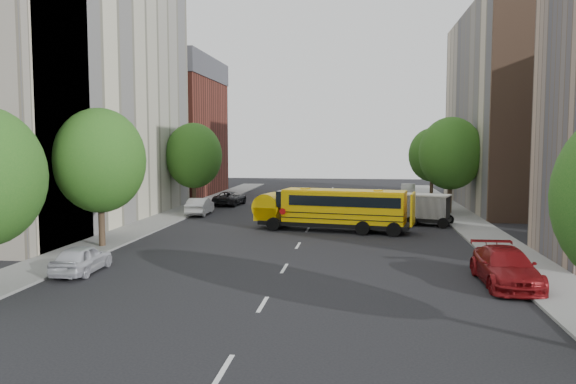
% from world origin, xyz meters
% --- Properties ---
extents(ground, '(120.00, 120.00, 0.00)m').
position_xyz_m(ground, '(0.00, 0.00, 0.00)').
color(ground, black).
rests_on(ground, ground).
extents(sidewalk_left, '(3.00, 80.00, 0.12)m').
position_xyz_m(sidewalk_left, '(-11.50, 5.00, 0.06)').
color(sidewalk_left, slate).
rests_on(sidewalk_left, ground).
extents(sidewalk_right, '(3.00, 80.00, 0.12)m').
position_xyz_m(sidewalk_right, '(11.50, 5.00, 0.06)').
color(sidewalk_right, slate).
rests_on(sidewalk_right, ground).
extents(lane_markings, '(0.15, 64.00, 0.01)m').
position_xyz_m(lane_markings, '(0.00, 10.00, 0.01)').
color(lane_markings, silver).
rests_on(lane_markings, ground).
extents(building_left_cream, '(10.00, 26.00, 20.00)m').
position_xyz_m(building_left_cream, '(-18.00, 6.00, 10.00)').
color(building_left_cream, beige).
rests_on(building_left_cream, ground).
extents(building_left_redbrick, '(10.00, 15.00, 13.00)m').
position_xyz_m(building_left_redbrick, '(-18.00, 28.00, 6.50)').
color(building_left_redbrick, maroon).
rests_on(building_left_redbrick, ground).
extents(building_right_far, '(10.00, 22.00, 18.00)m').
position_xyz_m(building_right_far, '(18.00, 20.00, 9.00)').
color(building_right_far, beige).
rests_on(building_right_far, ground).
extents(building_right_sidewall, '(10.10, 0.30, 18.00)m').
position_xyz_m(building_right_sidewall, '(18.00, 9.00, 9.00)').
color(building_right_sidewall, brown).
rests_on(building_right_sidewall, ground).
extents(street_tree_1, '(5.12, 5.12, 7.90)m').
position_xyz_m(street_tree_1, '(-11.00, -4.00, 4.95)').
color(street_tree_1, '#38281C').
rests_on(street_tree_1, ground).
extents(street_tree_2, '(4.99, 4.99, 7.71)m').
position_xyz_m(street_tree_2, '(-11.00, 14.00, 4.83)').
color(street_tree_2, '#38281C').
rests_on(street_tree_2, ground).
extents(street_tree_4, '(5.25, 5.25, 8.10)m').
position_xyz_m(street_tree_4, '(11.00, 14.00, 5.08)').
color(street_tree_4, '#38281C').
rests_on(street_tree_4, ground).
extents(street_tree_5, '(4.86, 4.86, 7.51)m').
position_xyz_m(street_tree_5, '(11.00, 26.00, 4.70)').
color(street_tree_5, '#38281C').
rests_on(street_tree_5, ground).
extents(school_bus, '(10.42, 4.11, 2.87)m').
position_xyz_m(school_bus, '(1.69, 3.82, 1.60)').
color(school_bus, black).
rests_on(school_bus, ground).
extents(safari_truck, '(5.59, 3.47, 2.26)m').
position_xyz_m(safari_truck, '(7.44, 7.52, 1.20)').
color(safari_truck, black).
rests_on(safari_truck, ground).
extents(parked_car_0, '(1.69, 3.95, 1.33)m').
position_xyz_m(parked_car_0, '(-9.06, -10.10, 0.66)').
color(parked_car_0, silver).
rests_on(parked_car_0, ground).
extents(parked_car_1, '(1.68, 4.39, 1.43)m').
position_xyz_m(parked_car_1, '(-9.60, 10.91, 0.71)').
color(parked_car_1, silver).
rests_on(parked_car_1, ground).
extents(parked_car_2, '(2.66, 4.95, 1.32)m').
position_xyz_m(parked_car_2, '(-8.80, 18.41, 0.66)').
color(parked_car_2, black).
rests_on(parked_car_2, ground).
extents(parked_car_3, '(2.25, 5.33, 1.53)m').
position_xyz_m(parked_car_3, '(9.60, -9.91, 0.77)').
color(parked_car_3, maroon).
rests_on(parked_car_3, ground).
extents(parked_car_4, '(2.08, 4.50, 1.49)m').
position_xyz_m(parked_car_4, '(9.60, 13.42, 0.75)').
color(parked_car_4, '#303D54').
rests_on(parked_car_4, ground).
extents(parked_car_5, '(1.91, 4.48, 1.44)m').
position_xyz_m(parked_car_5, '(8.86, 28.86, 0.72)').
color(parked_car_5, '#A3A19D').
rests_on(parked_car_5, ground).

